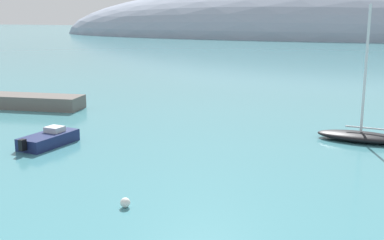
# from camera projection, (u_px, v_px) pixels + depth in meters

# --- Properties ---
(distant_ridge) EXTENTS (244.31, 75.37, 41.79)m
(distant_ridge) POSITION_uv_depth(u_px,v_px,m) (358.00, 37.00, 187.27)
(distant_ridge) COLOR #8E99AD
(distant_ridge) RESTS_ON ground
(sailboat_black_near_shore) EXTENTS (6.60, 3.28, 9.98)m
(sailboat_black_near_shore) POSITION_uv_depth(u_px,v_px,m) (361.00, 135.00, 36.53)
(sailboat_black_near_shore) COLOR black
(sailboat_black_near_shore) RESTS_ON water
(motorboat_navy_foreground) EXTENTS (2.71, 5.08, 1.25)m
(motorboat_navy_foreground) POSITION_uv_depth(u_px,v_px,m) (49.00, 139.00, 35.41)
(motorboat_navy_foreground) COLOR navy
(motorboat_navy_foreground) RESTS_ON water
(mooring_buoy_white) EXTENTS (0.50, 0.50, 0.50)m
(mooring_buoy_white) POSITION_uv_depth(u_px,v_px,m) (125.00, 203.00, 24.21)
(mooring_buoy_white) COLOR silver
(mooring_buoy_white) RESTS_ON water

